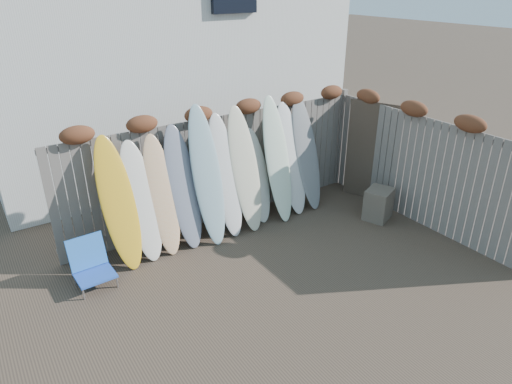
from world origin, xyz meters
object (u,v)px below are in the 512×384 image
lattice_panel (379,153)px  surfboard_0 (119,204)px  wooden_crate (378,204)px  beach_chair (91,264)px

lattice_panel → surfboard_0: (-5.10, 0.60, 0.03)m
surfboard_0 → wooden_crate: bearing=-20.2°
beach_chair → lattice_panel: 5.76m
wooden_crate → lattice_panel: size_ratio=0.30×
beach_chair → lattice_panel: size_ratio=0.36×
beach_chair → surfboard_0: surfboard_0 is taller
lattice_panel → surfboard_0: bearing=149.5°
surfboard_0 → lattice_panel: bearing=-11.6°
beach_chair → wooden_crate: bearing=-10.4°
wooden_crate → lattice_panel: lattice_panel is taller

